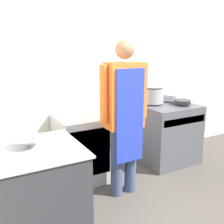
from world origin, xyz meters
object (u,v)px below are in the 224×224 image
Objects in this scene: stove at (166,133)px; person_cook at (125,111)px; sauce_pot at (170,98)px; fridge_unit at (81,148)px; mixing_bowl at (28,142)px; saute_pan at (182,102)px; stock_pot at (153,94)px.

person_cook reaches higher than stove.
person_cook is 1.38m from sauce_pot.
fridge_unit is 1.61m from sauce_pot.
mixing_bowl is 1.15× the size of saute_pan.
person_cook is 1.08m from stock_pot.
fridge_unit is 3.09× the size of mixing_bowl.
stove is 1.31m from person_cook.
mixing_bowl is at bearing -135.69° from fridge_unit.
saute_pan is at bearing 13.83° from mixing_bowl.
fridge_unit is 1.33m from stock_pot.
fridge_unit is at bearing 117.61° from person_cook.
person_cook is at bearing -154.63° from stove.
stove is at bearing 18.01° from mixing_bowl.
fridge_unit is (-1.36, 0.08, -0.01)m from stove.
stove is 0.50× the size of person_cook.
stove is 4.31× the size of sauce_pot.
stock_pot is (0.88, 0.63, 0.02)m from person_cook.
mixing_bowl is at bearing -157.11° from stock_pot.
fridge_unit is 4.09× the size of sauce_pot.
fridge_unit is 1.62m from saute_pan.
saute_pan is at bearing -37.59° from stock_pot.
stock_pot is at bearing 22.89° from mixing_bowl.
stock_pot is at bearing 35.96° from person_cook.
person_cook reaches higher than fridge_unit.
fridge_unit is 3.55× the size of saute_pan.
sauce_pot is (1.52, 0.05, 0.52)m from fridge_unit.
saute_pan reaches higher than mixing_bowl.
fridge_unit is at bearing 176.59° from stove.
fridge_unit is at bearing 44.31° from mixing_bowl.
person_cook is 1.13m from mixing_bowl.
stock_pot is at bearing 2.54° from fridge_unit.
stove is 0.55m from sauce_pot.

